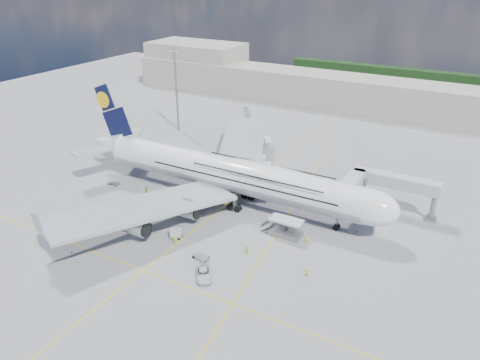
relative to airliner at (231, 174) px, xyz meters
The scene contains 32 objects.
ground 12.13m from the airliner, 91.49° to the right, with size 300.00×300.00×0.00m, color gray.
taxi_line_main 12.13m from the airliner, 91.49° to the right, with size 0.25×220.00×0.01m, color #DCC20B.
taxi_line_cross 30.78m from the airliner, 90.50° to the right, with size 120.00×0.25×0.01m, color #DCC20B.
taxi_line_diag 15.36m from the airliner, ahead, with size 0.25×100.00×0.01m, color #DCC20B.
airliner is the anchor object (origin of this frame).
jet_bridge 31.50m from the airliner, 20.31° to the left, with size 18.80×12.10×8.50m.
cargo_loader 18.87m from the airliner, 23.23° to the right, with size 8.53×3.20×3.67m.
light_mast 53.72m from the airliner, 139.00° to the left, with size 3.00×0.70×25.50m.
terminal 85.00m from the airliner, 90.18° to the left, with size 180.00×16.00×12.00m, color #B2AD9E.
hangar 114.20m from the airliner, 127.98° to the left, with size 40.00×22.00×18.00m, color #B2AD9E.
tree_line 135.97m from the airliner, 73.00° to the left, with size 160.00×6.00×8.00m, color #193814.
dolly_row_a 19.63m from the airliner, 151.15° to the right, with size 3.08×1.95×0.42m.
dolly_row_b 28.04m from the airliner, 138.37° to the right, with size 3.49×2.78×1.95m.
dolly_row_c 18.21m from the airliner, 131.99° to the right, with size 3.58×2.20×2.15m.
dolly_back 30.87m from the airliner, 167.97° to the right, with size 2.79×1.64×0.39m.
dolly_nose_far 23.90m from the airliner, 73.40° to the right, with size 3.59×2.68×0.47m.
dolly_nose_near 19.30m from the airliner, 95.75° to the right, with size 3.16×2.51×1.77m.
baggage_tug 18.46m from the airliner, 129.53° to the right, with size 2.78×1.64×1.63m.
catering_truck_inner 18.46m from the airliner, 98.57° to the left, with size 8.04×4.99×4.46m.
catering_truck_outer 38.31m from the airliner, 108.08° to the left, with size 7.14×4.08×4.00m.
service_van 28.99m from the airliner, 69.13° to the right, with size 2.52×5.45×1.52m, color silver.
crew_nose 23.65m from the airliner, 19.24° to the right, with size 0.59×0.39×1.63m, color #C9DA17.
crew_loader 31.48m from the airliner, 34.72° to the right, with size 0.76×0.59×1.56m, color #DBF319.
crew_wing 21.24m from the airliner, 162.75° to the right, with size 1.08×0.45×1.84m, color #B7ED19.
crew_van 21.77m from the airliner, 51.40° to the right, with size 0.77×0.50×1.57m, color #8DDA17.
crew_tug 21.43m from the airliner, 90.87° to the right, with size 1.22×0.70×1.89m, color #BBE618.
cone_nose 29.54m from the airliner, ahead, with size 0.46×0.46×0.58m.
cone_wing_left_inner 20.83m from the airliner, 93.18° to the left, with size 0.44×0.44×0.56m.
cone_wing_left_outer 24.93m from the airliner, 123.71° to the left, with size 0.38×0.38×0.48m.
cone_wing_right_inner 13.07m from the airliner, 114.72° to the right, with size 0.38×0.38×0.49m.
cone_wing_right_outer 36.43m from the airliner, 115.54° to the right, with size 0.44×0.44×0.56m.
cone_tail 30.54m from the airliner, 166.49° to the left, with size 0.50×0.50×0.63m.
Camera 1 is at (48.17, -70.67, 49.11)m, focal length 35.00 mm.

